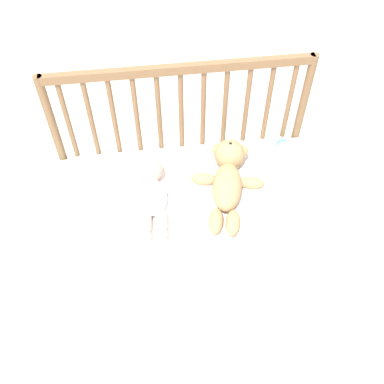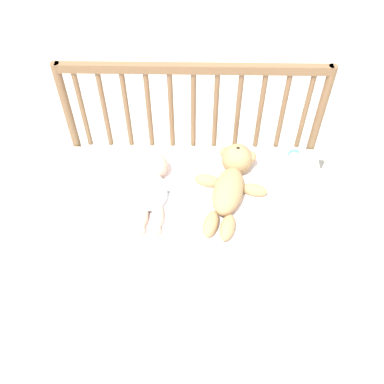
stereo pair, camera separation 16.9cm
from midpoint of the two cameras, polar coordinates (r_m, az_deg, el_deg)
ground_plane at (r=2.16m, az=2.27°, el=-10.21°), size 12.00×12.00×0.00m
crib_mattress at (r=1.94m, az=2.50°, el=-6.38°), size 1.11×0.64×0.52m
crib_rail at (r=1.87m, az=2.79°, el=9.21°), size 1.11×0.04×0.94m
blanket at (r=1.74m, az=2.89°, el=-1.01°), size 0.82×0.54×0.01m
teddy_bear at (r=1.75m, az=7.97°, el=1.27°), size 0.31×0.46×0.13m
baby at (r=1.73m, az=-2.46°, el=0.42°), size 0.32×0.38×0.11m
baby_bottle at (r=1.93m, az=16.08°, el=3.73°), size 0.05×0.16×0.05m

